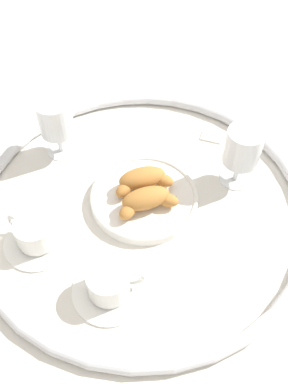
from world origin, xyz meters
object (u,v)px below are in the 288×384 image
at_px(juice_glass_left, 56,121).
at_px(juice_glass_right, 243,149).
at_px(croissant_large, 143,180).
at_px(coffee_cup_near, 36,234).
at_px(pastry_plate, 144,197).
at_px(croissant_small, 146,200).
at_px(sugar_packet, 212,136).
at_px(coffee_cup_far, 109,284).

height_order(juice_glass_left, juice_glass_right, same).
height_order(croissant_large, coffee_cup_near, croissant_large).
bearing_deg(pastry_plate, croissant_small, 90.44).
distance_m(pastry_plate, croissant_small, 0.04).
relative_size(juice_glass_right, sugar_packet, 2.80).
bearing_deg(sugar_packet, coffee_cup_near, 57.10).
relative_size(coffee_cup_near, juice_glass_left, 0.97).
bearing_deg(pastry_plate, juice_glass_left, -46.52).
height_order(coffee_cup_near, juice_glass_left, juice_glass_left).
bearing_deg(croissant_small, croissant_large, -90.60).
bearing_deg(juice_glass_right, croissant_small, 16.27).
xyz_separation_m(pastry_plate, coffee_cup_near, (0.22, 0.07, 0.01)).
height_order(pastry_plate, juice_glass_right, juice_glass_right).
distance_m(coffee_cup_near, juice_glass_left, 0.26).
relative_size(juice_glass_left, sugar_packet, 2.80).
bearing_deg(juice_glass_right, sugar_packet, -82.95).
bearing_deg(pastry_plate, sugar_packet, -138.59).
bearing_deg(coffee_cup_near, sugar_packet, -149.94).
bearing_deg(coffee_cup_near, croissant_large, -157.01).
xyz_separation_m(pastry_plate, coffee_cup_far, (0.09, 0.20, 0.01)).
xyz_separation_m(juice_glass_left, sugar_packet, (-0.36, 0.01, -0.09)).
height_order(croissant_small, juice_glass_right, juice_glass_right).
distance_m(pastry_plate, sugar_packet, 0.26).
xyz_separation_m(croissant_large, juice_glass_left, (0.17, -0.15, 0.05)).
distance_m(croissant_large, coffee_cup_far, 0.24).
distance_m(croissant_small, sugar_packet, 0.28).
height_order(croissant_small, juice_glass_left, juice_glass_left).
xyz_separation_m(pastry_plate, sugar_packet, (-0.19, -0.17, -0.01)).
distance_m(coffee_cup_near, coffee_cup_far, 0.18).
distance_m(croissant_small, coffee_cup_far, 0.19).
bearing_deg(croissant_small, juice_glass_right, -163.73).
bearing_deg(croissant_large, coffee_cup_far, 67.33).
bearing_deg(croissant_small, pastry_plate, -89.56).
bearing_deg(croissant_small, juice_glass_left, -50.99).
bearing_deg(croissant_large, juice_glass_right, -178.37).
bearing_deg(croissant_large, sugar_packet, -142.83).
xyz_separation_m(coffee_cup_near, juice_glass_right, (-0.43, -0.10, 0.07)).
xyz_separation_m(juice_glass_left, juice_glass_right, (-0.38, 0.15, 0.00)).
xyz_separation_m(croissant_small, coffee_cup_near, (0.22, 0.04, -0.02)).
xyz_separation_m(juice_glass_right, sugar_packet, (0.02, -0.14, -0.09)).
height_order(croissant_large, croissant_small, same).
bearing_deg(juice_glass_left, coffee_cup_far, 101.70).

